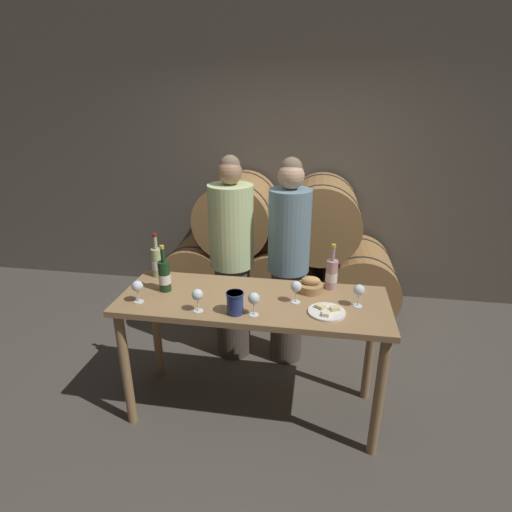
# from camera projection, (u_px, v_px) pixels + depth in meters

# --- Properties ---
(ground_plane) EXTENTS (10.00, 10.00, 0.00)m
(ground_plane) POSITION_uv_depth(u_px,v_px,m) (253.00, 408.00, 2.95)
(ground_plane) COLOR #4C473F
(stone_wall_back) EXTENTS (10.00, 0.12, 3.20)m
(stone_wall_back) POSITION_uv_depth(u_px,v_px,m) (286.00, 151.00, 4.29)
(stone_wall_back) COLOR #60594F
(stone_wall_back) RESTS_ON ground_plane
(barrel_stack) EXTENTS (2.43, 0.84, 1.42)m
(barrel_stack) POSITION_uv_depth(u_px,v_px,m) (278.00, 252.00, 4.15)
(barrel_stack) COLOR #A87A47
(barrel_stack) RESTS_ON ground_plane
(tasting_table) EXTENTS (1.76, 0.64, 0.91)m
(tasting_table) POSITION_uv_depth(u_px,v_px,m) (253.00, 316.00, 2.66)
(tasting_table) COLOR #99754C
(tasting_table) RESTS_ON ground_plane
(person_left) EXTENTS (0.36, 0.36, 1.74)m
(person_left) POSITION_uv_depth(u_px,v_px,m) (232.00, 261.00, 3.30)
(person_left) COLOR #4C4238
(person_left) RESTS_ON ground_plane
(person_right) EXTENTS (0.33, 0.33, 1.73)m
(person_right) POSITION_uv_depth(u_px,v_px,m) (288.00, 263.00, 3.22)
(person_right) COLOR #4C4238
(person_right) RESTS_ON ground_plane
(wine_bottle_red) EXTENTS (0.08, 0.08, 0.33)m
(wine_bottle_red) POSITION_uv_depth(u_px,v_px,m) (164.00, 276.00, 2.69)
(wine_bottle_red) COLOR #193819
(wine_bottle_red) RESTS_ON tasting_table
(wine_bottle_white) EXTENTS (0.08, 0.08, 0.33)m
(wine_bottle_white) POSITION_uv_depth(u_px,v_px,m) (157.00, 262.00, 2.91)
(wine_bottle_white) COLOR #ADBC7F
(wine_bottle_white) RESTS_ON tasting_table
(wine_bottle_rose) EXTENTS (0.08, 0.08, 0.32)m
(wine_bottle_rose) POSITION_uv_depth(u_px,v_px,m) (332.00, 274.00, 2.72)
(wine_bottle_rose) COLOR #BC8E93
(wine_bottle_rose) RESTS_ON tasting_table
(blue_crock) EXTENTS (0.11, 0.11, 0.14)m
(blue_crock) POSITION_uv_depth(u_px,v_px,m) (235.00, 302.00, 2.41)
(blue_crock) COLOR navy
(blue_crock) RESTS_ON tasting_table
(bread_basket) EXTENTS (0.17, 0.17, 0.11)m
(bread_basket) POSITION_uv_depth(u_px,v_px,m) (311.00, 286.00, 2.70)
(bread_basket) COLOR #A87F4C
(bread_basket) RESTS_ON tasting_table
(cheese_plate) EXTENTS (0.23, 0.23, 0.04)m
(cheese_plate) POSITION_uv_depth(u_px,v_px,m) (327.00, 312.00, 2.44)
(cheese_plate) COLOR white
(cheese_plate) RESTS_ON tasting_table
(wine_glass_far_left) EXTENTS (0.07, 0.07, 0.15)m
(wine_glass_far_left) POSITION_uv_depth(u_px,v_px,m) (137.00, 287.00, 2.53)
(wine_glass_far_left) COLOR white
(wine_glass_far_left) RESTS_ON tasting_table
(wine_glass_left) EXTENTS (0.07, 0.07, 0.15)m
(wine_glass_left) POSITION_uv_depth(u_px,v_px,m) (197.00, 295.00, 2.42)
(wine_glass_left) COLOR white
(wine_glass_left) RESTS_ON tasting_table
(wine_glass_center) EXTENTS (0.07, 0.07, 0.15)m
(wine_glass_center) POSITION_uv_depth(u_px,v_px,m) (254.00, 299.00, 2.38)
(wine_glass_center) COLOR white
(wine_glass_center) RESTS_ON tasting_table
(wine_glass_right) EXTENTS (0.07, 0.07, 0.15)m
(wine_glass_right) POSITION_uv_depth(u_px,v_px,m) (296.00, 287.00, 2.53)
(wine_glass_right) COLOR white
(wine_glass_right) RESTS_ON tasting_table
(wine_glass_far_right) EXTENTS (0.07, 0.07, 0.15)m
(wine_glass_far_right) POSITION_uv_depth(u_px,v_px,m) (359.00, 291.00, 2.48)
(wine_glass_far_right) COLOR white
(wine_glass_far_right) RESTS_ON tasting_table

